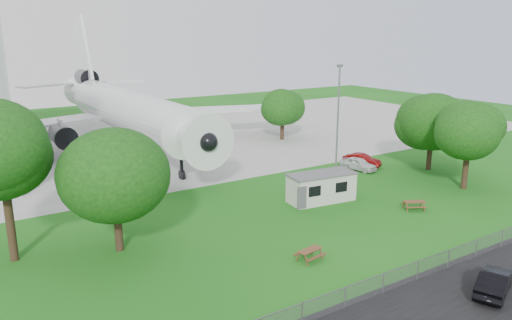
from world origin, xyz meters
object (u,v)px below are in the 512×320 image
airliner (125,109)px  car_centre_sedan (494,282)px  site_cabin (321,187)px  picnic_west (310,260)px  picnic_east (414,210)px

airliner → car_centre_sedan: 49.40m
site_cabin → car_centre_sedan: site_cabin is taller
car_centre_sedan → picnic_west: bearing=11.2°
picnic_east → car_centre_sedan: bearing=-92.1°
picnic_west → picnic_east: same height
site_cabin → car_centre_sedan: 18.47m
airliner → picnic_east: (12.99, -36.71, -5.27)m
picnic_west → picnic_east: 14.07m
picnic_west → site_cabin: bearing=37.6°
car_centre_sedan → airliner: bearing=-16.2°
site_cabin → picnic_west: size_ratio=3.83×
picnic_west → picnic_east: bearing=2.6°
airliner → picnic_east: airliner is taller
site_cabin → picnic_east: site_cabin is taller
car_centre_sedan → site_cabin: bearing=-29.6°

